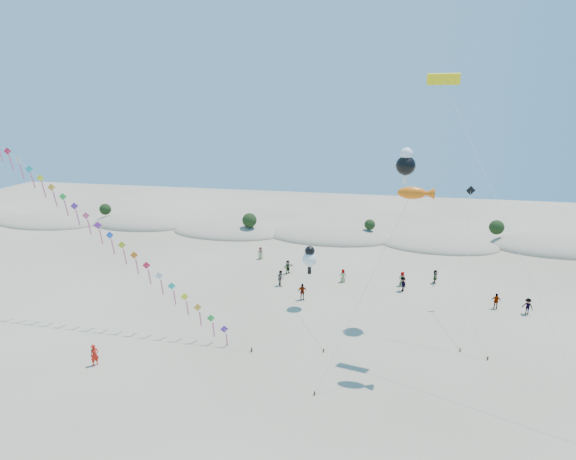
{
  "coord_description": "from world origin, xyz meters",
  "views": [
    {
      "loc": [
        8.11,
        -24.73,
        20.46
      ],
      "look_at": [
        0.08,
        14.0,
        9.55
      ],
      "focal_mm": 30.0,
      "sensor_mm": 36.0,
      "label": 1
    }
  ],
  "objects_px": {
    "parafoil_kite": "(446,84)",
    "flyer_foreground": "(95,355)",
    "kite_train": "(81,213)",
    "fish_kite": "(416,194)"
  },
  "relations": [
    {
      "from": "fish_kite",
      "to": "flyer_foreground",
      "type": "relative_size",
      "value": 8.06
    },
    {
      "from": "parafoil_kite",
      "to": "flyer_foreground",
      "type": "xyz_separation_m",
      "value": [
        -25.8,
        -9.37,
        -20.54
      ]
    },
    {
      "from": "kite_train",
      "to": "fish_kite",
      "type": "bearing_deg",
      "value": -5.32
    },
    {
      "from": "parafoil_kite",
      "to": "kite_train",
      "type": "bearing_deg",
      "value": -177.1
    },
    {
      "from": "parafoil_kite",
      "to": "flyer_foreground",
      "type": "relative_size",
      "value": 12.55
    },
    {
      "from": "parafoil_kite",
      "to": "flyer_foreground",
      "type": "height_order",
      "value": "parafoil_kite"
    },
    {
      "from": "fish_kite",
      "to": "parafoil_kite",
      "type": "bearing_deg",
      "value": 66.21
    },
    {
      "from": "kite_train",
      "to": "fish_kite",
      "type": "height_order",
      "value": "kite_train"
    },
    {
      "from": "kite_train",
      "to": "fish_kite",
      "type": "distance_m",
      "value": 29.5
    },
    {
      "from": "parafoil_kite",
      "to": "flyer_foreground",
      "type": "distance_m",
      "value": 34.28
    }
  ]
}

